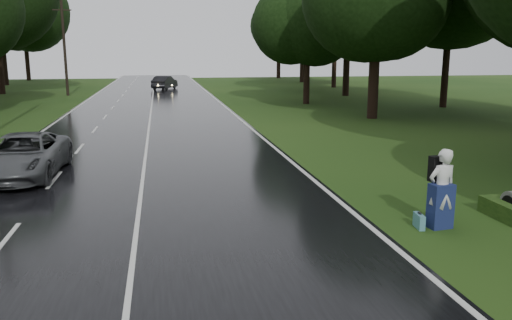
{
  "coord_description": "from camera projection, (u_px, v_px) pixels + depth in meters",
  "views": [
    {
      "loc": [
        0.7,
        -10.45,
        4.38
      ],
      "look_at": [
        3.54,
        5.02,
        1.1
      ],
      "focal_mm": 36.57,
      "sensor_mm": 36.0,
      "label": 1
    }
  ],
  "objects": [
    {
      "name": "ground",
      "position": [
        132.0,
        266.0,
        10.83
      ],
      "size": [
        160.0,
        160.0,
        0.0
      ],
      "primitive_type": "plane",
      "color": "#254213",
      "rests_on": "ground"
    },
    {
      "name": "road",
      "position": [
        149.0,
        129.0,
        30.08
      ],
      "size": [
        12.0,
        140.0,
        0.04
      ],
      "primitive_type": "cube",
      "color": "black",
      "rests_on": "ground"
    },
    {
      "name": "lane_center",
      "position": [
        149.0,
        128.0,
        30.08
      ],
      "size": [
        0.12,
        140.0,
        0.01
      ],
      "primitive_type": "cube",
      "color": "silver",
      "rests_on": "road"
    },
    {
      "name": "grey_car",
      "position": [
        23.0,
        156.0,
        18.32
      ],
      "size": [
        2.7,
        5.5,
        1.5
      ],
      "primitive_type": "imported",
      "rotation": [
        0.0,
        0.0,
        6.24
      ],
      "color": "#4C4F51",
      "rests_on": "road"
    },
    {
      "name": "far_car",
      "position": [
        165.0,
        83.0,
        61.12
      ],
      "size": [
        3.18,
        4.99,
        1.55
      ],
      "primitive_type": "imported",
      "rotation": [
        0.0,
        0.0,
        2.79
      ],
      "color": "black",
      "rests_on": "road"
    },
    {
      "name": "hitchhiker",
      "position": [
        441.0,
        191.0,
        13.05
      ],
      "size": [
        0.8,
        0.74,
        2.04
      ],
      "color": "silver",
      "rests_on": "ground"
    },
    {
      "name": "suitcase",
      "position": [
        419.0,
        221.0,
        13.16
      ],
      "size": [
        0.22,
        0.53,
        0.37
      ],
      "primitive_type": "cube",
      "rotation": [
        0.0,
        0.0,
        6.14
      ],
      "color": "teal",
      "rests_on": "ground"
    },
    {
      "name": "utility_pole_far",
      "position": [
        68.0,
        95.0,
        52.95
      ],
      "size": [
        1.8,
        0.28,
        9.33
      ],
      "primitive_type": null,
      "color": "black",
      "rests_on": "ground"
    },
    {
      "name": "tree_left_f",
      "position": [
        2.0,
        94.0,
        54.87
      ],
      "size": [
        11.49,
        11.49,
        17.95
      ],
      "primitive_type": null,
      "color": "black",
      "rests_on": "ground"
    },
    {
      "name": "tree_right_d",
      "position": [
        372.0,
        118.0,
        34.88
      ],
      "size": [
        9.02,
        9.02,
        14.09
      ],
      "primitive_type": null,
      "color": "black",
      "rests_on": "ground"
    },
    {
      "name": "tree_right_e",
      "position": [
        306.0,
        104.0,
        44.59
      ],
      "size": [
        7.78,
        7.78,
        12.16
      ],
      "primitive_type": null,
      "color": "black",
      "rests_on": "ground"
    },
    {
      "name": "tree_right_f",
      "position": [
        306.0,
        90.0,
        60.52
      ],
      "size": [
        9.65,
        9.65,
        15.08
      ],
      "primitive_type": null,
      "color": "black",
      "rests_on": "ground"
    }
  ]
}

